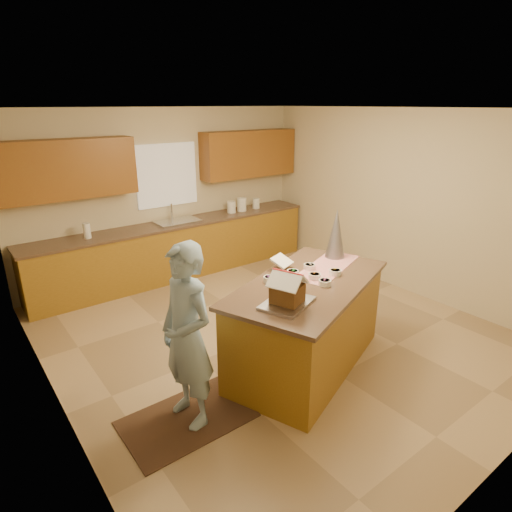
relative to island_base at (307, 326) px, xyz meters
The scene contains 27 objects.
floor 0.90m from the island_base, 79.94° to the left, with size 5.50×5.50×0.00m, color tan.
ceiling 2.35m from the island_base, 79.94° to the left, with size 5.50×5.50×0.00m, color silver.
wall_back 3.62m from the island_base, 87.81° to the left, with size 5.50×5.50×0.00m, color beige.
wall_left 2.63m from the island_base, 162.26° to the left, with size 5.50×5.50×0.00m, color beige.
wall_right 2.88m from the island_base, 16.03° to the left, with size 5.50×5.50×0.00m, color beige.
stone_accent 2.47m from the island_base, behind, with size 2.50×2.50×0.00m, color gray.
window_curtain 3.67m from the island_base, 87.79° to the left, with size 1.05×0.03×1.00m, color white.
back_counter_base 3.21m from the island_base, 87.60° to the left, with size 4.80×0.60×0.88m, color olive.
back_counter_top 3.24m from the island_base, 87.60° to the left, with size 4.85×0.63×0.04m, color brown.
upper_cabinet_left 3.89m from the island_base, 113.05° to the left, with size 1.85×0.35×0.80m, color brown.
upper_cabinet_right 3.99m from the island_base, 63.15° to the left, with size 1.85×0.35×0.80m, color brown.
sink 3.24m from the island_base, 87.60° to the left, with size 0.70×0.45×0.12m, color silver.
faucet 3.44m from the island_base, 87.73° to the left, with size 0.03×0.03×0.28m, color silver.
island_base is the anchor object (origin of this frame).
island_top 0.50m from the island_base, ahead, with size 2.04×1.06×0.04m, color brown.
table_runner 0.72m from the island_base, 21.08° to the left, with size 1.08×0.39×0.01m, color red.
baking_tray 0.80m from the island_base, 153.72° to the right, with size 0.50×0.37×0.03m, color silver.
cookbook 0.76m from the island_base, 89.54° to the left, with size 0.24×0.02×0.20m, color white.
tinsel_tree 1.18m from the island_base, 24.75° to the left, with size 0.24×0.24×0.60m, color #ABAAB6.
rug 1.57m from the island_base, behind, with size 1.15×0.75×0.01m, color black.
boy 1.49m from the island_base, behind, with size 0.62×0.40×1.69m, color #95B6D3.
canister_a 3.47m from the island_base, 69.42° to the left, with size 0.15×0.15×0.20m, color white.
canister_b 3.56m from the island_base, 66.01° to the left, with size 0.17×0.17×0.24m, color white.
canister_c 3.69m from the island_base, 61.34° to the left, with size 0.13×0.13×0.19m, color white.
paper_towel 3.50m from the island_base, 112.02° to the left, with size 0.10×0.10×0.22m, color white.
gingerbread_house 0.89m from the island_base, 153.72° to the right, with size 0.39×0.39×0.31m.
candy_bowls 0.56m from the island_base, 73.13° to the left, with size 0.82×0.55×0.06m.
Camera 1 is at (-3.06, -3.68, 2.76)m, focal length 29.94 mm.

